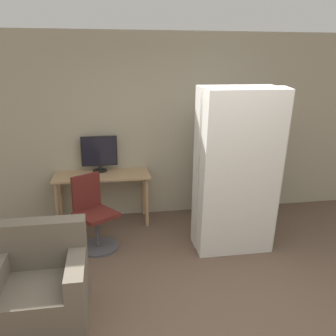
# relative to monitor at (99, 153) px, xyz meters

# --- Properties ---
(ground_plane) EXTENTS (16.00, 16.00, 0.00)m
(ground_plane) POSITION_rel_monitor_xyz_m (1.04, -2.58, -1.02)
(ground_plane) COLOR brown
(wall_back) EXTENTS (8.00, 0.06, 2.70)m
(wall_back) POSITION_rel_monitor_xyz_m (1.04, 0.15, 0.33)
(wall_back) COLOR tan
(wall_back) RESTS_ON ground
(desk) EXTENTS (1.34, 0.57, 0.74)m
(desk) POSITION_rel_monitor_xyz_m (0.02, -0.16, -0.38)
(desk) COLOR tan
(desk) RESTS_ON ground
(monitor) EXTENTS (0.51, 0.21, 0.52)m
(monitor) POSITION_rel_monitor_xyz_m (0.00, 0.00, 0.00)
(monitor) COLOR black
(monitor) RESTS_ON desk
(office_chair) EXTENTS (0.61, 0.61, 0.93)m
(office_chair) POSITION_rel_monitor_xyz_m (-0.09, -0.90, -0.64)
(office_chair) COLOR #4C4C51
(office_chair) RESTS_ON ground
(bookshelf) EXTENTS (0.87, 0.32, 1.62)m
(bookshelf) POSITION_rel_monitor_xyz_m (1.94, -0.01, -0.24)
(bookshelf) COLOR black
(bookshelf) RESTS_ON ground
(mattress_near) EXTENTS (0.92, 0.46, 2.02)m
(mattress_near) POSITION_rel_monitor_xyz_m (1.61, -1.41, -0.01)
(mattress_near) COLOR silver
(mattress_near) RESTS_ON ground
(mattress_far) EXTENTS (0.92, 0.36, 2.01)m
(mattress_far) POSITION_rel_monitor_xyz_m (1.61, -1.11, -0.01)
(mattress_far) COLOR silver
(mattress_far) RESTS_ON ground
(armchair) EXTENTS (0.85, 0.80, 0.85)m
(armchair) POSITION_rel_monitor_xyz_m (-0.56, -2.21, -0.70)
(armchair) COLOR #665B4C
(armchair) RESTS_ON ground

